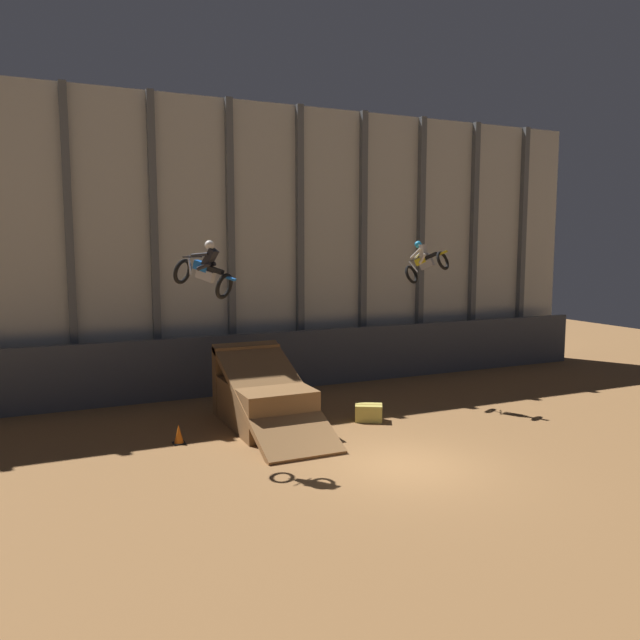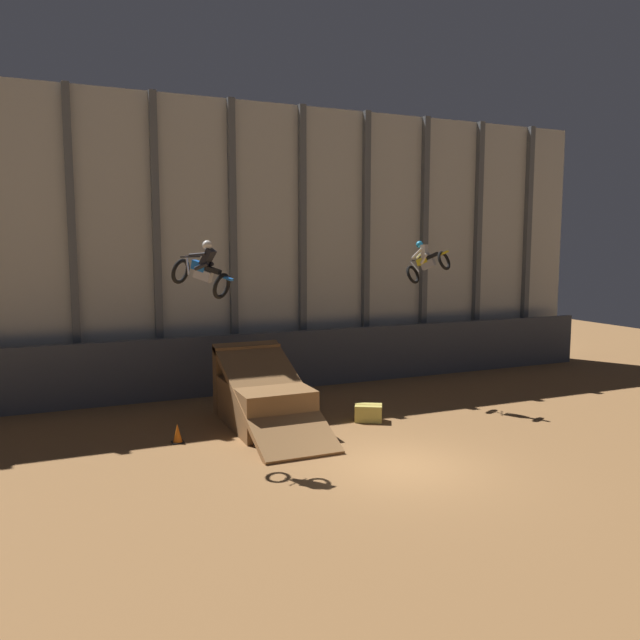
% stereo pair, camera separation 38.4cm
% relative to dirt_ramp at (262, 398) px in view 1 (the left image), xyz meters
% --- Properties ---
extents(ground_plane, '(60.00, 60.00, 0.00)m').
position_rel_dirt_ramp_xyz_m(ground_plane, '(2.15, -5.41, -0.86)').
color(ground_plane, olive).
extents(arena_back_wall, '(32.00, 0.40, 11.69)m').
position_rel_dirt_ramp_xyz_m(arena_back_wall, '(2.15, 5.67, 4.99)').
color(arena_back_wall, beige).
rests_on(arena_back_wall, ground_plane).
extents(lower_barrier, '(31.36, 0.20, 2.38)m').
position_rel_dirt_ramp_xyz_m(lower_barrier, '(2.15, 4.41, 0.33)').
color(lower_barrier, '#474C56').
rests_on(lower_barrier, ground_plane).
extents(dirt_ramp, '(2.36, 5.85, 2.57)m').
position_rel_dirt_ramp_xyz_m(dirt_ramp, '(0.00, 0.00, 0.00)').
color(dirt_ramp, brown).
rests_on(dirt_ramp, ground_plane).
extents(rider_bike_left_air, '(1.64, 1.72, 1.63)m').
position_rel_dirt_ramp_xyz_m(rider_bike_left_air, '(-2.42, -2.39, 4.33)').
color(rider_bike_left_air, black).
extents(rider_bike_right_air, '(1.42, 1.82, 1.66)m').
position_rel_dirt_ramp_xyz_m(rider_bike_right_air, '(6.59, 0.41, 4.42)').
color(rider_bike_right_air, black).
extents(traffic_cone_near_ramp, '(0.36, 0.36, 0.58)m').
position_rel_dirt_ramp_xyz_m(traffic_cone_near_ramp, '(-2.97, -0.99, -0.58)').
color(traffic_cone_near_ramp, black).
rests_on(traffic_cone_near_ramp, ground_plane).
extents(hay_bale_trackside, '(1.08, 0.96, 0.57)m').
position_rel_dirt_ramp_xyz_m(hay_bale_trackside, '(3.36, -1.20, -0.58)').
color(hay_bale_trackside, '#CCB751').
rests_on(hay_bale_trackside, ground_plane).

